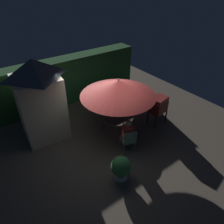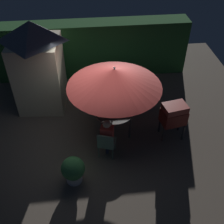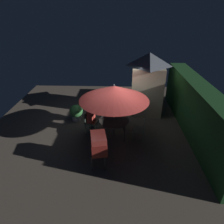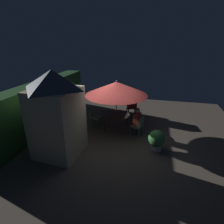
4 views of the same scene
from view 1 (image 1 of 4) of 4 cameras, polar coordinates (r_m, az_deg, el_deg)
ground_plane at (r=8.04m, az=-0.76°, el=-6.98°), size 11.00×11.00×0.00m
hedge_backdrop at (r=10.09m, az=-12.57°, el=8.38°), size 7.25×0.82×2.11m
garden_shed at (r=7.79m, az=-19.11°, el=3.29°), size 1.69×1.68×3.01m
patio_table at (r=7.88m, az=1.55°, el=-1.46°), size 1.21×1.21×0.77m
patio_umbrella at (r=7.23m, az=1.70°, el=6.62°), size 2.69×2.69×2.29m
bbq_grill at (r=8.53m, az=12.59°, el=1.82°), size 0.78×0.62×1.20m
chair_near_shed at (r=7.19m, az=4.54°, el=-7.45°), size 0.58×0.58×0.90m
chair_far_side at (r=8.80m, az=-1.88°, el=1.27°), size 0.53×0.53×0.90m
potted_plant_by_shed at (r=6.41m, az=2.48°, el=-14.92°), size 0.62×0.62×0.80m
person_in_red at (r=7.08m, az=4.37°, el=-5.42°), size 0.40×0.33×1.26m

